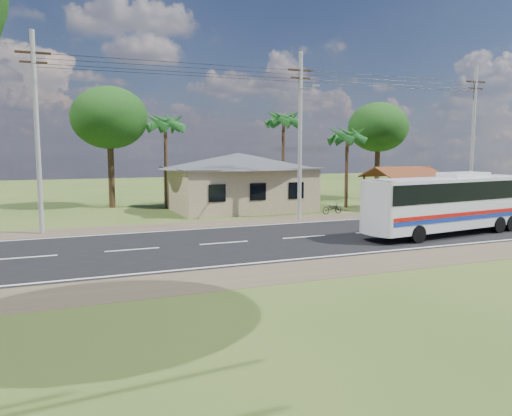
{
  "coord_description": "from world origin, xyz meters",
  "views": [
    {
      "loc": [
        -12.21,
        -23.35,
        4.68
      ],
      "look_at": [
        -2.37,
        1.0,
        1.57
      ],
      "focal_mm": 35.0,
      "sensor_mm": 36.0,
      "label": 1
    }
  ],
  "objects_px": {
    "coach_bus": "(451,199)",
    "person": "(499,201)",
    "motorcycle": "(332,208)",
    "waiting_shed": "(402,174)"
  },
  "relations": [
    {
      "from": "coach_bus",
      "to": "person",
      "type": "height_order",
      "value": "coach_bus"
    },
    {
      "from": "motorcycle",
      "to": "person",
      "type": "xyz_separation_m",
      "value": [
        12.89,
        -3.04,
        0.3
      ]
    },
    {
      "from": "coach_bus",
      "to": "motorcycle",
      "type": "xyz_separation_m",
      "value": [
        -1.6,
        9.96,
        -1.51
      ]
    },
    {
      "from": "coach_bus",
      "to": "motorcycle",
      "type": "height_order",
      "value": "coach_bus"
    },
    {
      "from": "waiting_shed",
      "to": "motorcycle",
      "type": "height_order",
      "value": "waiting_shed"
    },
    {
      "from": "coach_bus",
      "to": "waiting_shed",
      "type": "bearing_deg",
      "value": 57.44
    },
    {
      "from": "waiting_shed",
      "to": "coach_bus",
      "type": "bearing_deg",
      "value": -115.42
    },
    {
      "from": "waiting_shed",
      "to": "person",
      "type": "bearing_deg",
      "value": -30.36
    },
    {
      "from": "waiting_shed",
      "to": "motorcycle",
      "type": "xyz_separation_m",
      "value": [
        -6.63,
        -0.63,
        -2.29
      ]
    },
    {
      "from": "waiting_shed",
      "to": "person",
      "type": "height_order",
      "value": "waiting_shed"
    }
  ]
}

